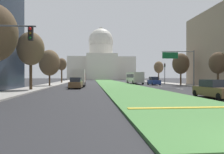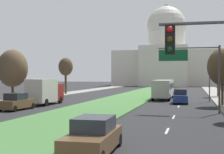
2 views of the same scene
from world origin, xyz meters
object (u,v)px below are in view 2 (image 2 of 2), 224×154
Objects in this scene: street_tree_right_far at (222,67)px; traffic_light_far_right at (210,78)px; capitol_building at (166,58)px; city_bus at (164,88)px; box_truck_delivery at (45,91)px; street_tree_right_distant at (218,70)px; street_tree_left_distant at (66,67)px; sedan_distant at (180,97)px; sedan_lead_stopped at (93,137)px; overhead_guide_sign at (195,65)px; street_tree_left_far at (13,68)px; sedan_midblock at (17,102)px.

traffic_light_far_right is at bearing 99.41° from street_tree_right_far.
capitol_building reaches higher than traffic_light_far_right.
capitol_building reaches higher than city_bus.
street_tree_right_distant is at bearing 43.16° from box_truck_delivery.
street_tree_left_distant reaches higher than street_tree_right_far.
street_tree_right_far is 1.59× the size of sedan_distant.
overhead_guide_sign is at bearing 75.49° from sedan_lead_stopped.
overhead_guide_sign is 1.02× the size of box_truck_delivery.
sedan_lead_stopped is 0.74× the size of box_truck_delivery.
overhead_guide_sign is 25.88m from street_tree_right_distant.
traffic_light_far_right is at bearing -100.01° from street_tree_right_distant.
traffic_light_far_right is 1.21× the size of sedan_distant.
overhead_guide_sign is 18.98m from sedan_lead_stopped.
street_tree_left_far reaches higher than sedan_midblock.
street_tree_left_far reaches higher than sedan_lead_stopped.
sedan_lead_stopped is 36.62m from city_bus.
capitol_building is 95.11m from sedan_midblock.
traffic_light_far_right is 0.76× the size of street_tree_right_far.
capitol_building reaches higher than street_tree_left_distant.
sedan_lead_stopped is at bearing -50.31° from sedan_midblock.
street_tree_right_far is 1.56× the size of sedan_midblock.
overhead_guide_sign reaches higher than traffic_light_far_right.
overhead_guide_sign is 1.37× the size of sedan_lead_stopped.
street_tree_left_distant is (-26.29, 11.97, 2.00)m from traffic_light_far_right.
city_bus is at bearing 56.25° from sedan_midblock.
street_tree_right_distant is (14.08, -67.03, -5.87)m from capitol_building.
sedan_midblock is at bearing -56.62° from street_tree_left_far.
box_truck_delivery reaches higher than sedan_midblock.
street_tree_right_distant is 0.58× the size of city_bus.
sedan_distant is at bearing -35.01° from street_tree_left_distant.
street_tree_right_distant reaches higher than box_truck_delivery.
street_tree_right_far is 21.69m from box_truck_delivery.
sedan_midblock is (-21.35, -9.53, -3.79)m from street_tree_right_far.
sedan_midblock is 20.66m from sedan_distant.
capitol_building is 8.74× the size of sedan_distant.
capitol_building is at bearing 80.81° from street_tree_left_far.
traffic_light_far_right is 26.12m from sedan_midblock.
street_tree_right_far is 27.28m from sedan_lead_stopped.
street_tree_left_far is (-23.98, 7.10, -0.05)m from overhead_guide_sign.
overhead_guide_sign is 1.51× the size of sedan_distant.
sedan_distant is at bearing 20.32° from box_truck_delivery.
street_tree_right_far is 0.96× the size of street_tree_left_distant.
sedan_lead_stopped is (19.62, -44.65, -4.53)m from street_tree_left_distant.
sedan_distant reaches higher than sedan_lead_stopped.
street_tree_right_far is at bearing -34.43° from street_tree_left_distant.
street_tree_left_distant is (-14.13, -65.95, -5.13)m from capitol_building.
street_tree_right_distant is (1.92, 10.89, 1.26)m from traffic_light_far_right.
box_truck_delivery is at bearing -134.48° from city_bus.
overhead_guide_sign is 11.71m from sedan_distant.
street_tree_right_far is at bearing -80.59° from traffic_light_far_right.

